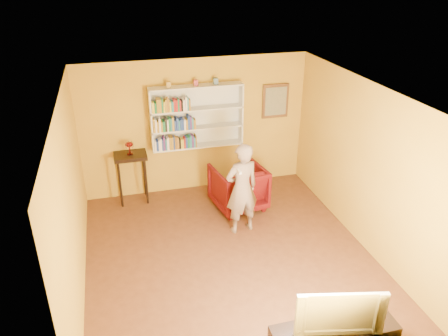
{
  "coord_description": "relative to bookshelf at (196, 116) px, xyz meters",
  "views": [
    {
      "loc": [
        -1.57,
        -5.52,
        4.38
      ],
      "look_at": [
        0.11,
        0.75,
        1.23
      ],
      "focal_mm": 35.0,
      "sensor_mm": 36.0,
      "label": 1
    }
  ],
  "objects": [
    {
      "name": "room_shell",
      "position": [
        0.0,
        -2.41,
        -0.58
      ],
      "size": [
        5.3,
        5.8,
        2.88
      ],
      "color": "#4E2B19",
      "rests_on": "ground"
    },
    {
      "name": "bookshelf",
      "position": [
        0.0,
        0.0,
        0.0
      ],
      "size": [
        1.8,
        0.29,
        1.23
      ],
      "color": "silver",
      "rests_on": "room_shell"
    },
    {
      "name": "books_row_lower",
      "position": [
        -0.45,
        -0.11,
        -0.47
      ],
      "size": [
        0.82,
        0.19,
        0.27
      ],
      "color": "white",
      "rests_on": "bookshelf"
    },
    {
      "name": "books_row_middle",
      "position": [
        -0.46,
        -0.11,
        -0.08
      ],
      "size": [
        0.81,
        0.19,
        0.27
      ],
      "color": "#A47E20",
      "rests_on": "bookshelf"
    },
    {
      "name": "books_row_upper",
      "position": [
        -0.5,
        -0.11,
        0.29
      ],
      "size": [
        0.72,
        0.19,
        0.26
      ],
      "color": "yellow",
      "rests_on": "bookshelf"
    },
    {
      "name": "ornament_left",
      "position": [
        -0.52,
        -0.06,
        0.67
      ],
      "size": [
        0.08,
        0.08,
        0.11
      ],
      "primitive_type": "cube",
      "color": "#AA8430",
      "rests_on": "bookshelf"
    },
    {
      "name": "ornament_centre",
      "position": [
        -0.0,
        -0.06,
        0.67
      ],
      "size": [
        0.08,
        0.08,
        0.11
      ],
      "primitive_type": "cube",
      "color": "#A53747",
      "rests_on": "bookshelf"
    },
    {
      "name": "ornament_right",
      "position": [
        0.38,
        -0.06,
        0.68
      ],
      "size": [
        0.09,
        0.09,
        0.12
      ],
      "primitive_type": "cube",
      "color": "slate",
      "rests_on": "bookshelf"
    },
    {
      "name": "framed_painting",
      "position": [
        1.65,
        0.05,
        0.16
      ],
      "size": [
        0.55,
        0.05,
        0.7
      ],
      "color": "#573419",
      "rests_on": "room_shell"
    },
    {
      "name": "console_table",
      "position": [
        -1.33,
        -0.16,
        -0.76
      ],
      "size": [
        0.61,
        0.47,
        1.0
      ],
      "color": "black",
      "rests_on": "ground"
    },
    {
      "name": "ruby_lustre",
      "position": [
        -1.33,
        -0.16,
        -0.41
      ],
      "size": [
        0.16,
        0.16,
        0.25
      ],
      "color": "maroon",
      "rests_on": "console_table"
    },
    {
      "name": "armchair",
      "position": [
        0.59,
        -0.92,
        -1.17
      ],
      "size": [
        1.05,
        1.08,
        0.85
      ],
      "primitive_type": "imported",
      "rotation": [
        0.0,
        0.0,
        3.31
      ],
      "color": "#430409",
      "rests_on": "ground"
    },
    {
      "name": "person",
      "position": [
        0.41,
        -1.71,
        -0.77
      ],
      "size": [
        0.67,
        0.5,
        1.65
      ],
      "primitive_type": "imported",
      "rotation": [
        0.0,
        0.0,
        3.33
      ],
      "color": "#796459",
      "rests_on": "ground"
    },
    {
      "name": "game_remote",
      "position": [
        0.24,
        -2.1,
        -0.23
      ],
      "size": [
        0.04,
        0.15,
        0.04
      ],
      "primitive_type": "cube",
      "color": "white",
      "rests_on": "person"
    },
    {
      "name": "television",
      "position": [
        0.64,
        -4.66,
        -0.77
      ],
      "size": [
        1.01,
        0.35,
        0.58
      ],
      "primitive_type": "imported",
      "rotation": [
        0.0,
        0.0,
        -0.22
      ],
      "color": "black",
      "rests_on": "tv_cabinet"
    }
  ]
}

